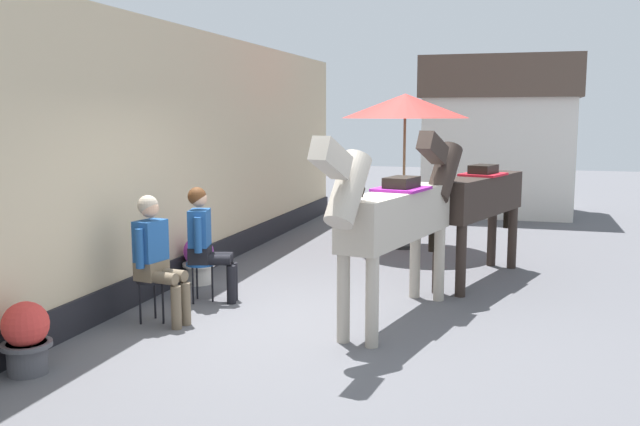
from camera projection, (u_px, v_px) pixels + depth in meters
ground_plane at (381, 268)px, 10.16m from camera, size 40.00×40.00×0.00m
pub_facade_wall at (172, 168)px, 9.23m from camera, size 0.34×14.00×3.40m
distant_cottage at (499, 134)px, 15.74m from camera, size 3.40×2.60×3.50m
seated_visitor_near at (156, 253)px, 7.39m from camera, size 0.61×0.48×1.39m
seated_visitor_far at (205, 238)px, 8.24m from camera, size 0.61×0.48×1.39m
saddled_horse_near at (393, 217)px, 7.36m from camera, size 0.93×2.95×2.06m
saddled_horse_far at (476, 196)px, 9.20m from camera, size 1.17×2.90×2.06m
flower_planter_near at (26, 336)px, 5.98m from camera, size 0.43×0.43×0.64m
flower_planter_far at (199, 259)px, 9.19m from camera, size 0.43×0.43×0.64m
cafe_parasol at (405, 107)px, 11.41m from camera, size 2.10×2.10×2.58m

